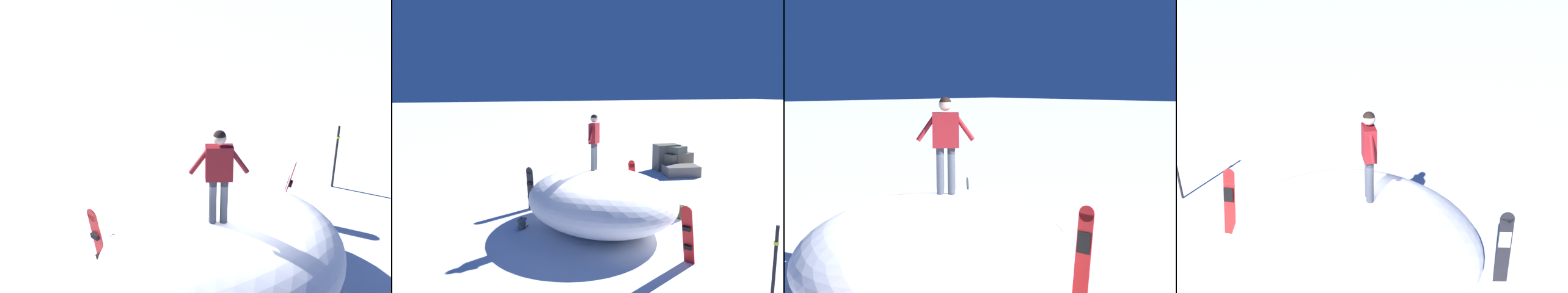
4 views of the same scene
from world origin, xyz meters
The scene contains 10 objects.
ground centered at (0.00, 0.00, 0.00)m, with size 240.00×240.00×0.00m, color white.
snow_mound centered at (-0.18, -0.46, 0.89)m, with size 5.15×4.43×1.77m, color white.
snowboarder_standing centered at (-0.05, -0.75, 2.82)m, with size 0.70×0.88×1.74m.
snowboard_primary_upright centered at (1.63, -2.79, 0.81)m, with size 0.28×0.29×1.56m.
snowboard_secondary_upright centered at (-2.08, -2.12, 0.87)m, with size 0.32×0.29×1.67m.
snowboard_tertiary_upright centered at (-1.20, 2.69, 0.81)m, with size 0.46×0.43×1.56m.
backpack_near centered at (-2.87, -0.20, 0.24)m, with size 0.53×0.51×0.46m.
backpack_far centered at (2.23, -1.01, 0.17)m, with size 0.43×0.51×0.33m.
trail_marker_pole centered at (-1.44, 5.05, 0.98)m, with size 0.10×0.10×1.86m.
rock_outcrop centered at (-6.66, -6.60, 0.53)m, with size 2.25×2.91×1.38m.
Camera 2 is at (3.86, 9.85, 4.29)m, focal length 33.62 mm.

